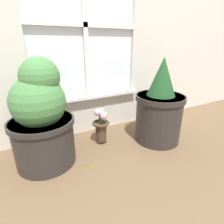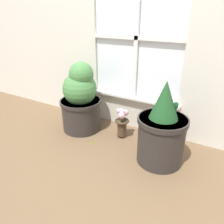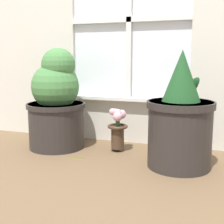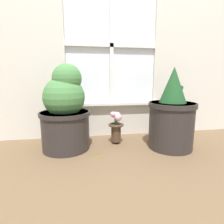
# 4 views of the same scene
# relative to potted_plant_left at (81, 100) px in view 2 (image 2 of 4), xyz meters

# --- Properties ---
(ground_plane) EXTENTS (10.00, 10.00, 0.00)m
(ground_plane) POSITION_rel_potted_plant_left_xyz_m (0.42, -0.28, -0.31)
(ground_plane) COLOR brown
(potted_plant_left) EXTENTS (0.40, 0.40, 0.68)m
(potted_plant_left) POSITION_rel_potted_plant_left_xyz_m (0.00, 0.00, 0.00)
(potted_plant_left) COLOR #2D2826
(potted_plant_left) RESTS_ON ground_plane
(potted_plant_right) EXTENTS (0.38, 0.38, 0.66)m
(potted_plant_right) POSITION_rel_potted_plant_left_xyz_m (0.85, -0.12, -0.04)
(potted_plant_right) COLOR #2D2826
(potted_plant_right) RESTS_ON ground_plane
(flower_vase) EXTENTS (0.14, 0.14, 0.29)m
(flower_vase) POSITION_rel_potted_plant_left_xyz_m (0.42, 0.06, -0.15)
(flower_vase) COLOR #473323
(flower_vase) RESTS_ON ground_plane
(fallen_leaf) EXTENTS (0.12, 0.06, 0.01)m
(fallen_leaf) POSITION_rel_potted_plant_left_xyz_m (0.24, -0.18, -0.31)
(fallen_leaf) COLOR brown
(fallen_leaf) RESTS_ON ground_plane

